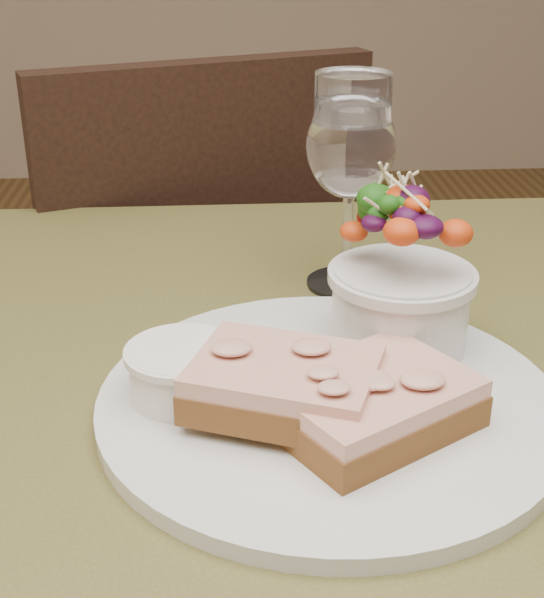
{
  "coord_description": "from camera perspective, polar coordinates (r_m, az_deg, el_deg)",
  "views": [
    {
      "loc": [
        -0.04,
        -0.51,
        1.06
      ],
      "look_at": [
        -0.0,
        0.02,
        0.81
      ],
      "focal_mm": 50.0,
      "sensor_mm": 36.0,
      "label": 1
    }
  ],
  "objects": [
    {
      "name": "cafe_table",
      "position": [
        0.66,
        0.48,
        -13.42
      ],
      "size": [
        0.8,
        0.8,
        0.75
      ],
      "color": "#46421E",
      "rests_on": "ground"
    },
    {
      "name": "chair_far",
      "position": [
        1.38,
        -6.08,
        -8.57
      ],
      "size": [
        0.54,
        0.54,
        0.9
      ],
      "rotation": [
        0.0,
        0.0,
        3.48
      ],
      "color": "black",
      "rests_on": "ground"
    },
    {
      "name": "dinner_plate",
      "position": [
        0.57,
        3.9,
        -7.09
      ],
      "size": [
        0.31,
        0.31,
        0.01
      ],
      "primitive_type": "cylinder",
      "color": "silver",
      "rests_on": "cafe_table"
    },
    {
      "name": "sandwich_front",
      "position": [
        0.53,
        6.86,
        -7.05
      ],
      "size": [
        0.15,
        0.14,
        0.03
      ],
      "rotation": [
        0.0,
        0.0,
        0.55
      ],
      "color": "#4F2D15",
      "rests_on": "dinner_plate"
    },
    {
      "name": "sandwich_back",
      "position": [
        0.53,
        0.86,
        -5.84
      ],
      "size": [
        0.14,
        0.12,
        0.03
      ],
      "rotation": [
        0.0,
        0.0,
        -0.37
      ],
      "color": "#4F2D15",
      "rests_on": "dinner_plate"
    },
    {
      "name": "ramekin",
      "position": [
        0.56,
        -6.17,
        -4.85
      ],
      "size": [
        0.07,
        0.07,
        0.04
      ],
      "color": "white",
      "rests_on": "dinner_plate"
    },
    {
      "name": "salad_bowl",
      "position": [
        0.61,
        8.93,
        1.83
      ],
      "size": [
        0.1,
        0.1,
        0.13
      ],
      "color": "silver",
      "rests_on": "dinner_plate"
    },
    {
      "name": "garnish",
      "position": [
        0.61,
        -2.39,
        -3.01
      ],
      "size": [
        0.05,
        0.04,
        0.02
      ],
      "color": "#103A0A",
      "rests_on": "dinner_plate"
    },
    {
      "name": "wine_glass",
      "position": [
        0.72,
        5.41,
        9.99
      ],
      "size": [
        0.08,
        0.08,
        0.18
      ],
      "color": "white",
      "rests_on": "cafe_table"
    }
  ]
}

